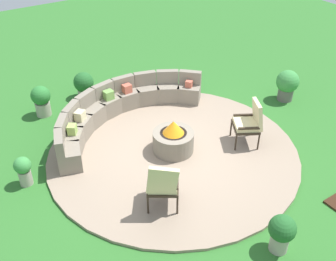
% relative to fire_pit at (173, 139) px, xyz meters
% --- Properties ---
extents(ground_plane, '(24.00, 24.00, 0.00)m').
position_rel_fire_pit_xyz_m(ground_plane, '(0.00, 0.00, -0.34)').
color(ground_plane, '#2D6B28').
extents(patio_circle, '(5.29, 5.29, 0.06)m').
position_rel_fire_pit_xyz_m(patio_circle, '(0.00, 0.00, -0.31)').
color(patio_circle, gray).
rests_on(patio_circle, ground_plane).
extents(fire_pit, '(0.87, 0.87, 0.73)m').
position_rel_fire_pit_xyz_m(fire_pit, '(0.00, 0.00, 0.00)').
color(fire_pit, gray).
rests_on(fire_pit, patio_circle).
extents(curved_stone_bench, '(4.19, 1.99, 0.77)m').
position_rel_fire_pit_xyz_m(curved_stone_bench, '(-0.39, 1.69, 0.02)').
color(curved_stone_bench, gray).
rests_on(curved_stone_bench, patio_circle).
extents(lounge_chair_front_left, '(0.78, 0.81, 1.04)m').
position_rel_fire_pit_xyz_m(lounge_chair_front_left, '(-1.08, -1.25, 0.25)').
color(lounge_chair_front_left, '#2D2319').
rests_on(lounge_chair_front_left, patio_circle).
extents(lounge_chair_front_right, '(0.75, 0.78, 1.02)m').
position_rel_fire_pit_xyz_m(lounge_chair_front_right, '(1.51, -0.67, 0.26)').
color(lounge_chair_front_right, '#2D2319').
rests_on(lounge_chair_front_right, patio_circle).
extents(potted_plant_0, '(0.52, 0.52, 0.70)m').
position_rel_fire_pit_xyz_m(potted_plant_0, '(-0.57, 3.28, 0.04)').
color(potted_plant_0, '#A89E8E').
rests_on(potted_plant_0, ground_plane).
extents(potted_plant_1, '(0.58, 0.58, 0.81)m').
position_rel_fire_pit_xyz_m(potted_plant_1, '(3.71, 0.25, 0.11)').
color(potted_plant_1, '#605B56').
rests_on(potted_plant_1, ground_plane).
extents(potted_plant_2, '(0.33, 0.33, 0.62)m').
position_rel_fire_pit_xyz_m(potted_plant_2, '(-2.91, 0.75, 0.01)').
color(potted_plant_2, '#A89E8E').
rests_on(potted_plant_2, ground_plane).
extents(potted_plant_3, '(0.47, 0.47, 0.77)m').
position_rel_fire_pit_xyz_m(potted_plant_3, '(-1.77, 3.03, 0.09)').
color(potted_plant_3, '#A89E8E').
rests_on(potted_plant_3, ground_plane).
extents(potted_plant_4, '(0.44, 0.44, 0.70)m').
position_rel_fire_pit_xyz_m(potted_plant_4, '(-0.05, -3.04, 0.06)').
color(potted_plant_4, '#A89E8E').
rests_on(potted_plant_4, ground_plane).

